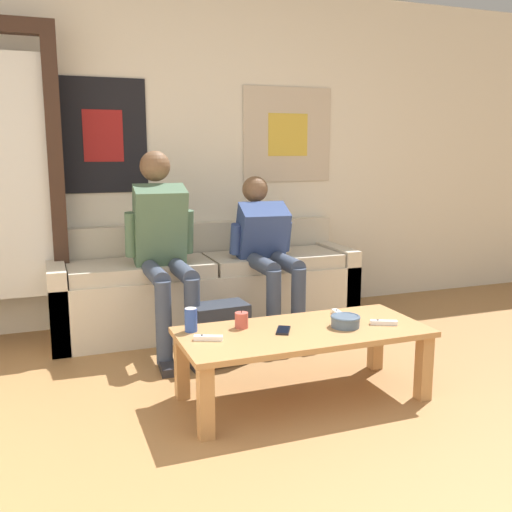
{
  "coord_description": "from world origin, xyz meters",
  "views": [
    {
      "loc": [
        -1.12,
        -1.5,
        1.31
      ],
      "look_at": [
        0.06,
        1.65,
        0.69
      ],
      "focal_mm": 40.0,
      "sensor_mm": 36.0,
      "label": 1
    }
  ],
  "objects_px": {
    "coffee_table": "(303,340)",
    "game_controller_near_right": "(208,338)",
    "person_seated_adult": "(163,241)",
    "drink_can_blue": "(191,320)",
    "person_seated_teen": "(268,248)",
    "game_controller_near_left": "(384,323)",
    "cell_phone": "(283,330)",
    "ceramic_bowl": "(345,321)",
    "backpack": "(220,334)",
    "couch": "(207,288)",
    "game_controller_far_center": "(339,314)",
    "pillar_candle": "(241,320)"
  },
  "relations": [
    {
      "from": "coffee_table",
      "to": "game_controller_near_right",
      "type": "distance_m",
      "value": 0.52
    },
    {
      "from": "person_seated_adult",
      "to": "drink_can_blue",
      "type": "distance_m",
      "value": 0.96
    },
    {
      "from": "drink_can_blue",
      "to": "game_controller_near_right",
      "type": "relative_size",
      "value": 0.85
    },
    {
      "from": "person_seated_teen",
      "to": "game_controller_near_left",
      "type": "distance_m",
      "value": 1.22
    },
    {
      "from": "drink_can_blue",
      "to": "cell_phone",
      "type": "xyz_separation_m",
      "value": [
        0.45,
        -0.17,
        -0.06
      ]
    },
    {
      "from": "person_seated_adult",
      "to": "ceramic_bowl",
      "type": "bearing_deg",
      "value": -57.17
    },
    {
      "from": "cell_phone",
      "to": "backpack",
      "type": "bearing_deg",
      "value": 101.82
    },
    {
      "from": "person_seated_teen",
      "to": "cell_phone",
      "type": "xyz_separation_m",
      "value": [
        -0.35,
        -1.09,
        -0.24
      ]
    },
    {
      "from": "person_seated_teen",
      "to": "game_controller_near_right",
      "type": "relative_size",
      "value": 7.73
    },
    {
      "from": "couch",
      "to": "coffee_table",
      "type": "xyz_separation_m",
      "value": [
        0.12,
        -1.43,
        0.03
      ]
    },
    {
      "from": "game_controller_near_right",
      "to": "game_controller_far_center",
      "type": "xyz_separation_m",
      "value": [
        0.81,
        0.15,
        0.0
      ]
    },
    {
      "from": "backpack",
      "to": "drink_can_blue",
      "type": "relative_size",
      "value": 3.01
    },
    {
      "from": "coffee_table",
      "to": "game_controller_near_right",
      "type": "xyz_separation_m",
      "value": [
        -0.52,
        0.01,
        0.07
      ]
    },
    {
      "from": "person_seated_teen",
      "to": "game_controller_near_right",
      "type": "height_order",
      "value": "person_seated_teen"
    },
    {
      "from": "game_controller_near_right",
      "to": "cell_phone",
      "type": "distance_m",
      "value": 0.41
    },
    {
      "from": "backpack",
      "to": "game_controller_near_left",
      "type": "bearing_deg",
      "value": -47.44
    },
    {
      "from": "game_controller_near_left",
      "to": "game_controller_near_right",
      "type": "distance_m",
      "value": 0.96
    },
    {
      "from": "drink_can_blue",
      "to": "game_controller_near_left",
      "type": "height_order",
      "value": "drink_can_blue"
    },
    {
      "from": "pillar_candle",
      "to": "game_controller_far_center",
      "type": "relative_size",
      "value": 0.65
    },
    {
      "from": "couch",
      "to": "person_seated_teen",
      "type": "height_order",
      "value": "person_seated_teen"
    },
    {
      "from": "pillar_candle",
      "to": "drink_can_blue",
      "type": "distance_m",
      "value": 0.27
    },
    {
      "from": "pillar_candle",
      "to": "game_controller_far_center",
      "type": "height_order",
      "value": "pillar_candle"
    },
    {
      "from": "couch",
      "to": "person_seated_adult",
      "type": "distance_m",
      "value": 0.66
    },
    {
      "from": "drink_can_blue",
      "to": "coffee_table",
      "type": "bearing_deg",
      "value": -17.5
    },
    {
      "from": "person_seated_adult",
      "to": "person_seated_teen",
      "type": "height_order",
      "value": "person_seated_adult"
    },
    {
      "from": "couch",
      "to": "game_controller_near_right",
      "type": "relative_size",
      "value": 15.42
    },
    {
      "from": "person_seated_adult",
      "to": "cell_phone",
      "type": "xyz_separation_m",
      "value": [
        0.4,
        -1.09,
        -0.33
      ]
    },
    {
      "from": "couch",
      "to": "game_controller_near_right",
      "type": "bearing_deg",
      "value": -105.4
    },
    {
      "from": "drink_can_blue",
      "to": "game_controller_far_center",
      "type": "distance_m",
      "value": 0.86
    },
    {
      "from": "drink_can_blue",
      "to": "game_controller_far_center",
      "type": "bearing_deg",
      "value": -1.57
    },
    {
      "from": "pillar_candle",
      "to": "cell_phone",
      "type": "height_order",
      "value": "pillar_candle"
    },
    {
      "from": "couch",
      "to": "coffee_table",
      "type": "height_order",
      "value": "couch"
    },
    {
      "from": "backpack",
      "to": "game_controller_near_right",
      "type": "bearing_deg",
      "value": -111.67
    },
    {
      "from": "drink_can_blue",
      "to": "game_controller_near_left",
      "type": "relative_size",
      "value": 0.86
    },
    {
      "from": "couch",
      "to": "person_seated_adult",
      "type": "relative_size",
      "value": 1.71
    },
    {
      "from": "pillar_candle",
      "to": "backpack",
      "type": "bearing_deg",
      "value": 85.22
    },
    {
      "from": "person_seated_teen",
      "to": "ceramic_bowl",
      "type": "bearing_deg",
      "value": -90.41
    },
    {
      "from": "ceramic_bowl",
      "to": "game_controller_near_right",
      "type": "bearing_deg",
      "value": 176.39
    },
    {
      "from": "person_seated_adult",
      "to": "pillar_candle",
      "type": "height_order",
      "value": "person_seated_adult"
    },
    {
      "from": "person_seated_adult",
      "to": "person_seated_teen",
      "type": "relative_size",
      "value": 1.16
    },
    {
      "from": "couch",
      "to": "game_controller_near_left",
      "type": "height_order",
      "value": "couch"
    },
    {
      "from": "game_controller_near_right",
      "to": "game_controller_far_center",
      "type": "bearing_deg",
      "value": 10.27
    },
    {
      "from": "person_seated_adult",
      "to": "pillar_candle",
      "type": "xyz_separation_m",
      "value": [
        0.21,
        -0.96,
        -0.29
      ]
    },
    {
      "from": "person_seated_adult",
      "to": "game_controller_far_center",
      "type": "distance_m",
      "value": 1.28
    },
    {
      "from": "cell_phone",
      "to": "person_seated_teen",
      "type": "bearing_deg",
      "value": 72.42
    },
    {
      "from": "coffee_table",
      "to": "drink_can_blue",
      "type": "bearing_deg",
      "value": 162.5
    },
    {
      "from": "ceramic_bowl",
      "to": "game_controller_near_left",
      "type": "distance_m",
      "value": 0.22
    },
    {
      "from": "coffee_table",
      "to": "game_controller_far_center",
      "type": "distance_m",
      "value": 0.34
    },
    {
      "from": "backpack",
      "to": "cell_phone",
      "type": "bearing_deg",
      "value": -78.18
    },
    {
      "from": "drink_can_blue",
      "to": "game_controller_far_center",
      "type": "relative_size",
      "value": 0.85
    }
  ]
}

